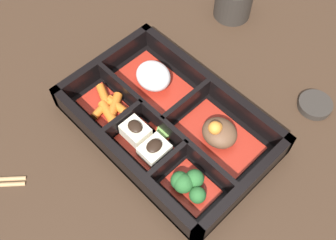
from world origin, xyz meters
TOP-DOWN VIEW (x-y plane):
  - ground_plane at (0.00, 0.00)m, footprint 3.00×3.00m
  - bento_base at (0.00, 0.00)m, footprint 0.33×0.21m
  - bento_rim at (0.00, -0.00)m, footprint 0.33×0.21m
  - bowl_rice at (-0.07, 0.04)m, footprint 0.13×0.08m
  - bowl_stew at (0.07, 0.04)m, footprint 0.13×0.08m
  - bowl_carrots at (-0.09, -0.05)m, footprint 0.08×0.06m
  - bowl_tofu at (0.00, -0.05)m, footprint 0.08×0.06m
  - bowl_greens at (0.10, -0.05)m, footprint 0.07×0.06m
  - bowl_pickles at (0.00, -0.01)m, footprint 0.04×0.03m
  - tea_cup at (-0.10, 0.28)m, footprint 0.07×0.07m
  - sauce_dish at (0.14, 0.21)m, footprint 0.06×0.06m

SIDE VIEW (x-z plane):
  - ground_plane at x=0.00m, z-range 0.00..0.00m
  - bento_base at x=0.00m, z-range 0.00..0.01m
  - sauce_dish at x=0.14m, z-range 0.00..0.01m
  - bowl_pickles at x=0.00m, z-range 0.01..0.02m
  - bowl_carrots at x=-0.09m, z-range 0.01..0.03m
  - bento_rim at x=0.00m, z-range 0.00..0.05m
  - bowl_tofu at x=0.00m, z-range 0.01..0.04m
  - bowl_greens at x=0.10m, z-range 0.01..0.04m
  - bowl_stew at x=0.07m, z-range 0.00..0.05m
  - bowl_rice at x=-0.07m, z-range 0.01..0.05m
  - tea_cup at x=-0.10m, z-range 0.00..0.07m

